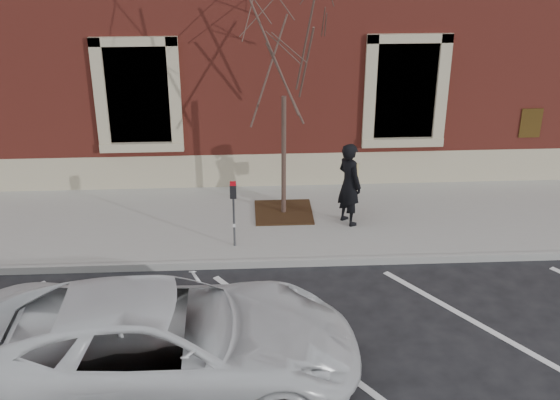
{
  "coord_description": "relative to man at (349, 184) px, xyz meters",
  "views": [
    {
      "loc": [
        -0.66,
        -11.73,
        6.77
      ],
      "look_at": [
        0.0,
        0.6,
        1.1
      ],
      "focal_mm": 45.0,
      "sensor_mm": 36.0,
      "label": 1
    }
  ],
  "objects": [
    {
      "name": "tree_grate",
      "position": [
        -1.33,
        0.53,
        -0.87
      ],
      "size": [
        1.24,
        1.24,
        0.03
      ],
      "primitive_type": "cube",
      "color": "#382712",
      "rests_on": "sidewalk_near"
    },
    {
      "name": "man",
      "position": [
        0.0,
        0.0,
        0.0
      ],
      "size": [
        0.69,
        0.77,
        1.77
      ],
      "primitive_type": "imported",
      "rotation": [
        0.0,
        0.0,
        2.09
      ],
      "color": "black",
      "rests_on": "sidewalk_near"
    },
    {
      "name": "parking_stripes",
      "position": [
        -1.48,
        -3.66,
        -1.03
      ],
      "size": [
        28.0,
        4.4,
        0.01
      ],
      "primitive_type": null,
      "color": "silver",
      "rests_on": "ground"
    },
    {
      "name": "sidewalk_near",
      "position": [
        -1.48,
        0.29,
        -0.96
      ],
      "size": [
        40.0,
        3.5,
        0.15
      ],
      "primitive_type": "cube",
      "color": "gray",
      "rests_on": "ground"
    },
    {
      "name": "white_truck",
      "position": [
        -3.39,
        -4.95,
        -0.24
      ],
      "size": [
        5.72,
        2.7,
        1.58
      ],
      "primitive_type": "imported",
      "rotation": [
        0.0,
        0.0,
        1.59
      ],
      "color": "silver",
      "rests_on": "ground"
    },
    {
      "name": "curb_near",
      "position": [
        -1.48,
        -1.51,
        -0.96
      ],
      "size": [
        40.0,
        0.12,
        0.15
      ],
      "primitive_type": "cube",
      "color": "#9E9E99",
      "rests_on": "ground"
    },
    {
      "name": "parking_meter",
      "position": [
        -2.38,
        -0.91,
        0.07
      ],
      "size": [
        0.12,
        0.1,
        1.37
      ],
      "rotation": [
        0.0,
        0.0,
        -0.3
      ],
      "color": "#595B60",
      "rests_on": "sidewalk_near"
    },
    {
      "name": "sapling",
      "position": [
        -1.33,
        0.53,
        2.45
      ],
      "size": [
        2.86,
        2.86,
        4.76
      ],
      "color": "#503830",
      "rests_on": "sidewalk_near"
    },
    {
      "name": "ground",
      "position": [
        -1.48,
        -1.46,
        -1.03
      ],
      "size": [
        120.0,
        120.0,
        0.0
      ],
      "primitive_type": "plane",
      "color": "#28282B",
      "rests_on": "ground"
    }
  ]
}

